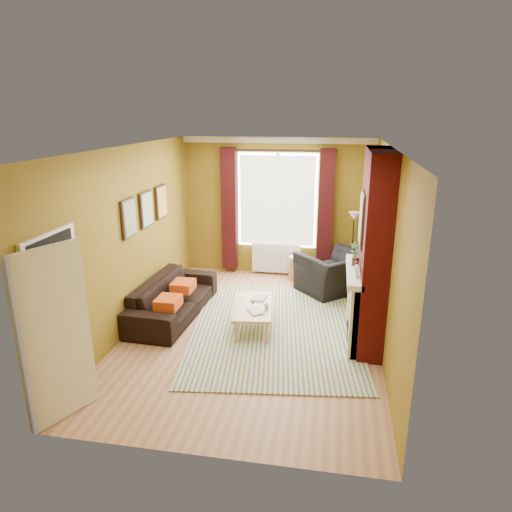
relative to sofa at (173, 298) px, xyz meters
name	(u,v)px	position (x,y,z in m)	size (l,w,h in m)	color
ground	(253,331)	(1.42, -0.35, -0.31)	(5.50, 5.50, 0.00)	#976644
room_walls	(298,243)	(2.06, -0.08, 1.07)	(3.82, 5.54, 2.83)	olive
striped_rug	(275,328)	(1.74, -0.23, -0.30)	(2.95, 3.80, 0.02)	#375597
sofa	(173,298)	(0.00, 0.00, 0.00)	(2.15, 0.84, 0.63)	black
armchair	(333,273)	(2.61, 1.51, 0.07)	(1.17, 1.02, 0.76)	black
coffee_table	(253,308)	(1.40, -0.23, 0.03)	(0.71, 1.21, 0.38)	tan
wicker_stool	(298,268)	(1.91, 2.05, -0.07)	(0.45, 0.45, 0.49)	#A17745
floor_lamp	(353,227)	(2.95, 2.05, 0.82)	(0.27, 0.27, 1.44)	black
book_a	(250,313)	(1.40, -0.53, 0.08)	(0.19, 0.25, 0.02)	#999999
book_b	(253,297)	(1.34, 0.08, 0.08)	(0.22, 0.30, 0.02)	#999999
mug	(266,307)	(1.63, -0.35, 0.11)	(0.09, 0.09, 0.08)	#999999
tv_remote	(253,301)	(1.36, -0.08, 0.08)	(0.08, 0.16, 0.02)	#28282B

